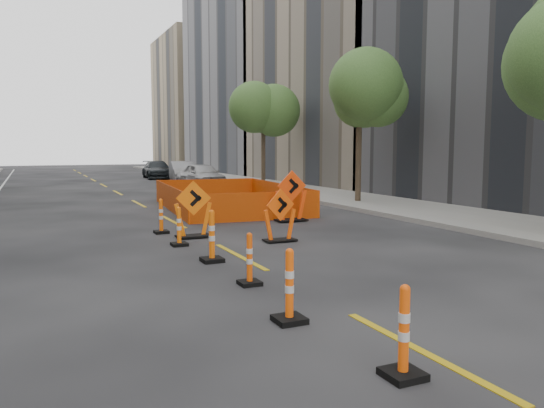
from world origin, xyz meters
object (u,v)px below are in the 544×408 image
channelizer_4 (212,236)px  parked_car_near (202,175)px  channelizer_2 (289,286)px  parked_car_mid (183,172)px  channelizer_6 (161,216)px  channelizer_3 (250,259)px  chevron_sign_center (280,215)px  chevron_sign_left (193,209)px  channelizer_5 (179,226)px  chevron_sign_right (291,196)px  parked_car_far (157,170)px  channelizer_1 (404,331)px

channelizer_4 → parked_car_near: bearing=73.6°
channelizer_2 → parked_car_mid: (6.32, 29.32, 0.20)m
channelizer_4 → channelizer_6: size_ratio=1.13×
channelizer_3 → chevron_sign_center: 4.31m
channelizer_2 → chevron_sign_center: (2.55, 5.71, 0.16)m
chevron_sign_center → parked_car_mid: parked_car_mid is taller
channelizer_3 → parked_car_mid: 27.92m
chevron_sign_left → chevron_sign_center: (1.84, -1.47, -0.08)m
channelizer_5 → chevron_sign_right: 5.14m
channelizer_4 → channelizer_6: 4.14m
channelizer_6 → parked_car_far: size_ratio=0.21×
channelizer_6 → parked_car_far: 26.74m
channelizer_3 → parked_car_mid: parked_car_mid is taller
channelizer_2 → parked_car_far: 34.89m
chevron_sign_center → parked_car_mid: size_ratio=0.31×
channelizer_2 → parked_car_mid: 30.00m
channelizer_5 → chevron_sign_left: (0.64, 0.97, 0.28)m
channelizer_1 → parked_car_far: bearing=81.6°
channelizer_2 → parked_car_near: 25.18m
parked_car_mid → channelizer_6: bearing=-98.5°
channelizer_4 → parked_car_far: parked_car_far is taller
chevron_sign_left → channelizer_3: bearing=-75.7°
channelizer_1 → chevron_sign_center: size_ratio=0.74×
channelizer_2 → channelizer_3: bearing=83.2°
channelizer_1 → parked_car_mid: 31.96m
channelizer_1 → parked_car_mid: parked_car_mid is taller
parked_car_mid → parked_car_far: size_ratio=0.93×
channelizer_3 → chevron_sign_center: (2.30, 3.64, 0.21)m
chevron_sign_center → parked_car_near: parked_car_near is taller
channelizer_4 → chevron_sign_right: size_ratio=0.67×
channelizer_1 → channelizer_2: size_ratio=0.97×
chevron_sign_center → parked_car_far: size_ratio=0.29×
parked_car_near → channelizer_2: bearing=-108.0°
channelizer_2 → channelizer_4: channelizer_4 is taller
channelizer_4 → parked_car_mid: parked_car_mid is taller
channelizer_2 → parked_car_near: bearing=75.7°
chevron_sign_left → parked_car_near: bearing=91.7°
channelizer_4 → channelizer_6: bearing=91.9°
channelizer_6 → parked_car_near: (6.11, 16.12, 0.25)m
channelizer_5 → channelizer_1: bearing=-88.5°
parked_car_near → parked_car_mid: (0.11, 4.92, -0.02)m
chevron_sign_left → chevron_sign_right: size_ratio=0.92×
parked_car_near → parked_car_mid: bearing=85.0°
channelizer_1 → channelizer_3: channelizer_1 is taller
parked_car_near → chevron_sign_right: bearing=-100.2°
chevron_sign_right → parked_car_near: chevron_sign_right is taller
parked_car_far → parked_car_mid: bearing=-79.2°
channelizer_3 → chevron_sign_left: (0.46, 5.11, 0.30)m
channelizer_4 → chevron_sign_right: (4.22, 4.74, 0.28)m
channelizer_4 → chevron_sign_right: chevron_sign_right is taller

